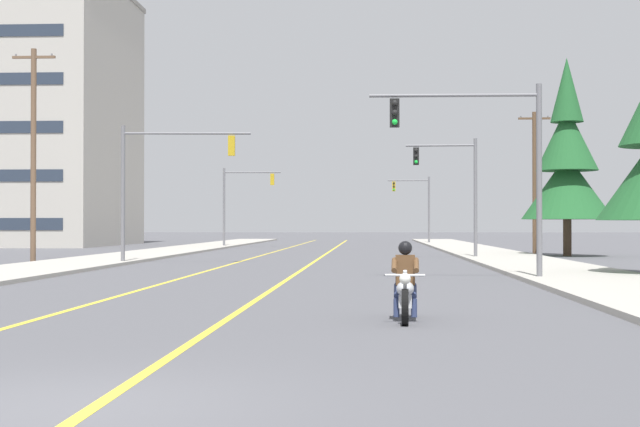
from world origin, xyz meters
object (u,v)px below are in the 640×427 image
utility_pole_left_near (33,151)px  traffic_signal_mid_left (240,195)px  traffic_signal_near_right (489,150)px  traffic_signal_mid_right (456,181)px  traffic_signal_far_right (417,200)px  traffic_signal_near_left (161,171)px  utility_pole_right_far (535,180)px  apartment_building_far_left_block (7,115)px  conifer_tree_right_verge_far (567,165)px  motorcycle_with_rider (405,289)px

utility_pole_left_near → traffic_signal_mid_left: bearing=78.5°
traffic_signal_near_right → utility_pole_left_near: size_ratio=0.61×
traffic_signal_mid_right → utility_pole_left_near: (-20.35, -4.87, 1.24)m
traffic_signal_mid_left → traffic_signal_far_right: bearing=43.6°
traffic_signal_near_left → utility_pole_right_far: utility_pole_right_far is taller
traffic_signal_near_left → traffic_signal_far_right: size_ratio=1.00×
traffic_signal_near_right → traffic_signal_near_left: bearing=138.9°
utility_pole_left_near → utility_pole_right_far: (25.95, 13.83, -0.75)m
traffic_signal_near_left → utility_pole_left_near: utility_pole_left_near is taller
traffic_signal_near_right → traffic_signal_mid_left: bearing=108.3°
utility_pole_right_far → apartment_building_far_left_block: size_ratio=0.39×
traffic_signal_mid_left → conifer_tree_right_verge_far: size_ratio=0.56×
apartment_building_far_left_block → traffic_signal_mid_left: bearing=-13.7°
traffic_signal_mid_right → utility_pole_left_near: 20.96m
apartment_building_far_left_block → traffic_signal_near_right: bearing=-53.6°
traffic_signal_near_left → apartment_building_far_left_block: (-21.51, 35.58, 6.92)m
traffic_signal_near_right → conifer_tree_right_verge_far: (7.25, 22.70, 0.96)m
traffic_signal_near_left → conifer_tree_right_verge_far: (20.34, 11.30, 0.94)m
traffic_signal_near_left → traffic_signal_mid_left: (-0.79, 30.54, -0.08)m
traffic_signal_near_right → traffic_signal_far_right: same height
utility_pole_left_near → utility_pole_right_far: bearing=28.1°
traffic_signal_far_right → conifer_tree_right_verge_far: 33.73m
traffic_signal_near_right → traffic_signal_mid_left: size_ratio=1.00×
traffic_signal_near_right → traffic_signal_far_right: (0.60, 55.75, -0.10)m
traffic_signal_mid_right → utility_pole_left_near: bearing=-166.5°
utility_pole_right_far → traffic_signal_near_left: bearing=-140.6°
motorcycle_with_rider → traffic_signal_mid_left: 55.29m
traffic_signal_near_left → conifer_tree_right_verge_far: bearing=29.0°
traffic_signal_mid_left → utility_pole_right_far: bearing=-36.0°
traffic_signal_mid_right → traffic_signal_far_right: same height
traffic_signal_near_left → apartment_building_far_left_block: bearing=121.2°
traffic_signal_near_left → traffic_signal_mid_left: 30.55m
traffic_signal_near_left → traffic_signal_mid_right: same height
traffic_signal_near_right → conifer_tree_right_verge_far: 23.85m
motorcycle_with_rider → conifer_tree_right_verge_far: conifer_tree_right_verge_far is taller
conifer_tree_right_verge_far → motorcycle_with_rider: bearing=-106.5°
traffic_signal_near_right → traffic_signal_near_left: (-13.09, 11.40, 0.02)m
conifer_tree_right_verge_far → apartment_building_far_left_block: bearing=149.9°
conifer_tree_right_verge_far → traffic_signal_mid_right: bearing=-146.4°
motorcycle_with_rider → traffic_signal_near_right: size_ratio=0.35×
utility_pole_left_near → apartment_building_far_left_block: bearing=114.0°
traffic_signal_mid_left → conifer_tree_right_verge_far: bearing=-42.3°
utility_pole_left_near → utility_pole_right_far: size_ratio=1.17×
traffic_signal_near_right → traffic_signal_mid_right: 18.34m
utility_pole_left_near → conifer_tree_right_verge_far: bearing=18.9°
traffic_signal_far_right → utility_pole_left_near: utility_pole_left_near is taller
conifer_tree_right_verge_far → apartment_building_far_left_block: (-41.85, 24.28, 5.97)m
conifer_tree_right_verge_far → utility_pole_right_far: bearing=102.1°
traffic_signal_mid_left → apartment_building_far_left_block: size_ratio=0.28×
traffic_signal_near_left → utility_pole_left_near: bearing=162.7°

